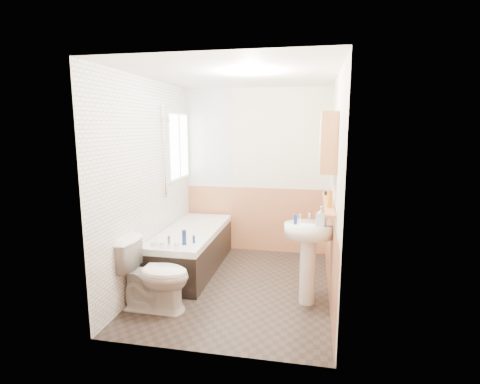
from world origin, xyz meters
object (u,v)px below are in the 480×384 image
pine_shelf (328,203)px  toilet (154,275)px  sink (308,247)px  bathtub (192,248)px  medicine_cabinet (328,142)px

pine_shelf → toilet: bearing=-158.7°
sink → pine_shelf: pine_shelf is taller
bathtub → sink: 1.76m
bathtub → medicine_cabinet: bearing=-17.0°
bathtub → medicine_cabinet: 2.35m
toilet → medicine_cabinet: (1.77, 0.64, 1.39)m
pine_shelf → bathtub: bearing=165.0°
bathtub → pine_shelf: (1.77, -0.47, 0.80)m
sink → bathtub: bearing=166.5°
toilet → sink: size_ratio=0.77×
medicine_cabinet → pine_shelf: bearing=64.8°
sink → medicine_cabinet: medicine_cabinet is taller
toilet → pine_shelf: size_ratio=0.58×
toilet → sink: bearing=-72.6°
pine_shelf → medicine_cabinet: size_ratio=1.95×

